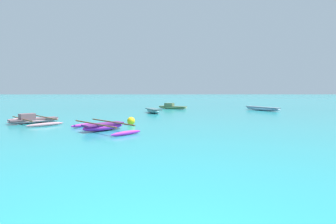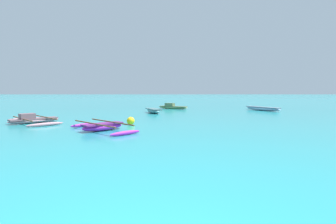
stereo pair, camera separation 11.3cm
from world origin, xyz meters
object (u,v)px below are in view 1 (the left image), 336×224
moored_boat_2 (262,108)px  moored_boat_3 (103,127)px  moored_boat_0 (172,107)px  moored_boat_1 (153,111)px  moored_boat_4 (33,120)px  mooring_buoy_0 (131,121)px

moored_boat_2 → moored_boat_3: bearing=-74.8°
moored_boat_2 → moored_boat_0: bearing=-134.9°
moored_boat_1 → moored_boat_2: moored_boat_1 is taller
moored_boat_4 → mooring_buoy_0: bearing=-51.6°
moored_boat_1 → moored_boat_2: 11.30m
moored_boat_1 → moored_boat_3: bearing=-33.5°
moored_boat_0 → moored_boat_4: 15.37m
moored_boat_1 → moored_boat_4: moored_boat_4 is taller
moored_boat_4 → moored_boat_3: bearing=-74.5°
moored_boat_0 → moored_boat_2: moored_boat_0 is taller
moored_boat_3 → mooring_buoy_0: mooring_buoy_0 is taller
moored_boat_1 → moored_boat_0: bearing=138.8°
moored_boat_1 → mooring_buoy_0: 8.06m
moored_boat_2 → mooring_buoy_0: bearing=-77.5°
moored_boat_0 → moored_boat_4: moored_boat_0 is taller
moored_boat_0 → moored_boat_4: bearing=-98.2°
moored_boat_4 → moored_boat_1: bearing=0.8°
moored_boat_0 → mooring_buoy_0: 13.56m
mooring_buoy_0 → moored_boat_0: bearing=78.3°
moored_boat_4 → mooring_buoy_0: moored_boat_4 is taller
mooring_buoy_0 → moored_boat_3: bearing=-117.0°
moored_boat_0 → moored_boat_1: bearing=-81.1°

